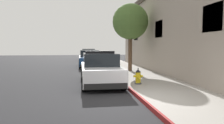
# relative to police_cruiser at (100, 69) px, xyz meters

# --- Properties ---
(ground_plane) EXTENTS (29.10, 60.00, 0.20)m
(ground_plane) POSITION_rel_police_cruiser_xyz_m (-3.39, 6.04, -0.84)
(ground_plane) COLOR #232326
(sidewalk_pavement) EXTENTS (2.98, 60.00, 0.15)m
(sidewalk_pavement) POSITION_rel_police_cruiser_xyz_m (2.61, 6.04, -0.67)
(sidewalk_pavement) COLOR #9E9991
(sidewalk_pavement) RESTS_ON ground
(curb_painted_edge) EXTENTS (0.08, 60.00, 0.15)m
(curb_painted_edge) POSITION_rel_police_cruiser_xyz_m (1.08, 6.04, -0.67)
(curb_painted_edge) COLOR maroon
(curb_painted_edge) RESTS_ON ground
(storefront_building) EXTENTS (5.81, 20.60, 5.88)m
(storefront_building) POSITION_rel_police_cruiser_xyz_m (6.89, 2.65, 2.20)
(storefront_building) COLOR gray
(storefront_building) RESTS_ON ground
(police_cruiser) EXTENTS (1.94, 4.84, 1.68)m
(police_cruiser) POSITION_rel_police_cruiser_xyz_m (0.00, 0.00, 0.00)
(police_cruiser) COLOR white
(police_cruiser) RESTS_ON ground
(parked_car_silver_ahead) EXTENTS (1.94, 4.84, 1.56)m
(parked_car_silver_ahead) POSITION_rel_police_cruiser_xyz_m (-0.15, 9.16, -0.00)
(parked_car_silver_ahead) COLOR navy
(parked_car_silver_ahead) RESTS_ON ground
(parked_car_dark_far) EXTENTS (1.94, 4.84, 1.56)m
(parked_car_dark_far) POSITION_rel_police_cruiser_xyz_m (0.14, 18.64, -0.00)
(parked_car_dark_far) COLOR black
(parked_car_dark_far) RESTS_ON ground
(fire_hydrant) EXTENTS (0.44, 0.40, 0.76)m
(fire_hydrant) POSITION_rel_police_cruiser_xyz_m (1.67, -1.20, -0.24)
(fire_hydrant) COLOR #4C4C51
(fire_hydrant) RESTS_ON sidewalk_pavement
(street_tree) EXTENTS (2.55, 2.55, 4.80)m
(street_tree) POSITION_rel_police_cruiser_xyz_m (2.57, 4.17, 2.90)
(street_tree) COLOR brown
(street_tree) RESTS_ON sidewalk_pavement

